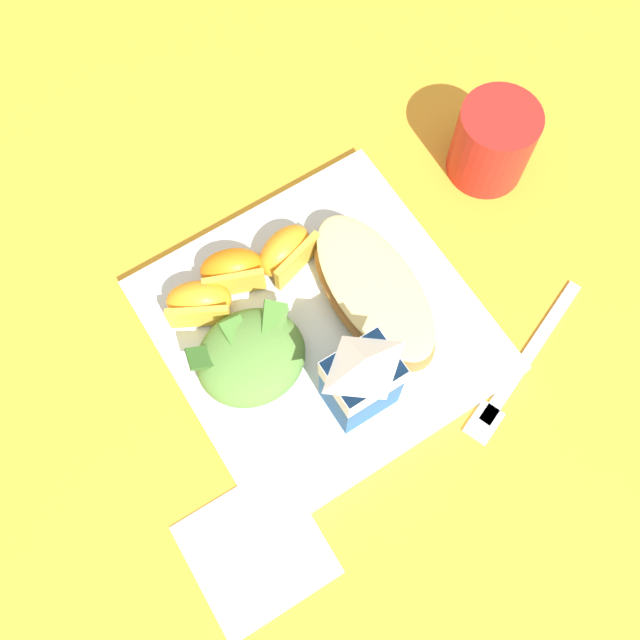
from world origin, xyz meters
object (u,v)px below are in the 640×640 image
drinking_red_cup (493,143)px  milk_carton (362,378)px  green_salad_pile (249,354)px  white_plate (320,327)px  cheesy_pizza_bread (374,292)px  metal_fork (518,371)px  orange_wedge_rear (199,302)px  paper_napkin (256,550)px  orange_wedge_middle (232,270)px  orange_wedge_front (286,252)px

drinking_red_cup → milk_carton: bearing=29.0°
green_salad_pile → drinking_red_cup: size_ratio=1.23×
white_plate → cheesy_pizza_bread: 0.06m
metal_fork → white_plate: bearing=-45.5°
orange_wedge_rear → metal_fork: size_ratio=0.38×
green_salad_pile → paper_napkin: 0.17m
orange_wedge_middle → orange_wedge_rear: same height
milk_carton → drinking_red_cup: milk_carton is taller
paper_napkin → metal_fork: metal_fork is taller
drinking_red_cup → orange_wedge_front: bearing=-2.6°
cheesy_pizza_bread → orange_wedge_rear: bearing=-28.5°
milk_carton → orange_wedge_rear: bearing=-62.6°
paper_napkin → orange_wedge_middle: bearing=-116.3°
white_plate → paper_napkin: 0.21m
cheesy_pizza_bread → drinking_red_cup: (-0.19, -0.07, 0.01)m
cheesy_pizza_bread → paper_napkin: 0.25m
cheesy_pizza_bread → orange_wedge_middle: (0.10, -0.09, 0.00)m
paper_napkin → orange_wedge_front: bearing=-127.4°
white_plate → milk_carton: milk_carton is taller
metal_fork → green_salad_pile: bearing=-34.0°
orange_wedge_rear → metal_fork: bearing=136.7°
orange_wedge_rear → drinking_red_cup: 0.33m
orange_wedge_front → orange_wedge_rear: 0.09m
metal_fork → orange_wedge_middle: bearing=-50.9°
white_plate → green_salad_pile: green_salad_pile is taller
green_salad_pile → orange_wedge_front: 0.11m
white_plate → green_salad_pile: (0.07, -0.00, 0.03)m
orange_wedge_rear → green_salad_pile: bearing=101.2°
milk_carton → paper_napkin: 0.17m
orange_wedge_middle → milk_carton: bearing=102.3°
orange_wedge_middle → metal_fork: 0.28m
orange_wedge_rear → orange_wedge_middle: bearing=-164.1°
cheesy_pizza_bread → orange_wedge_front: 0.09m
orange_wedge_middle → orange_wedge_rear: bearing=15.9°
green_salad_pile → milk_carton: size_ratio=0.95×
paper_napkin → drinking_red_cup: size_ratio=1.29×
white_plate → paper_napkin: white_plate is taller
white_plate → cheesy_pizza_bread: bearing=174.0°
paper_napkin → drinking_red_cup: bearing=-153.1°
cheesy_pizza_bread → white_plate: bearing=-6.0°
metal_fork → drinking_red_cup: size_ratio=2.13×
cheesy_pizza_bread → orange_wedge_front: size_ratio=2.55×
orange_wedge_front → orange_wedge_middle: (0.05, -0.01, 0.00)m
cheesy_pizza_bread → drinking_red_cup: bearing=-160.2°
orange_wedge_front → drinking_red_cup: size_ratio=0.80×
cheesy_pizza_bread → green_salad_pile: bearing=-4.1°
milk_carton → orange_wedge_rear: 0.17m
cheesy_pizza_bread → milk_carton: milk_carton is taller
paper_napkin → orange_wedge_rear: bearing=-107.9°
white_plate → metal_fork: white_plate is taller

